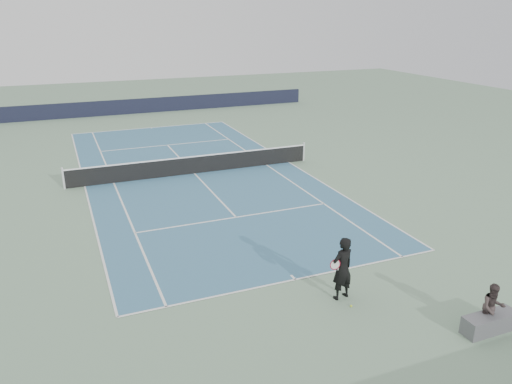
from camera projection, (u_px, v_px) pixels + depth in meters
name	position (u px, v px, depth m)	size (l,w,h in m)	color
ground	(194.00, 174.00, 26.10)	(80.00, 80.00, 0.00)	gray
court_surface	(194.00, 174.00, 26.10)	(10.97, 23.77, 0.01)	#396A88
tennis_net	(194.00, 164.00, 25.93)	(12.90, 0.10, 1.07)	silver
windscreen_far	(137.00, 106.00, 41.48)	(30.00, 0.25, 1.20)	black
tennis_player	(342.00, 268.00, 14.44)	(0.86, 0.65, 1.95)	black
tennis_ball	(351.00, 306.00, 14.28)	(0.07, 0.07, 0.07)	#C1DC2D
spectator_bench	(491.00, 315.00, 13.05)	(1.64, 1.04, 1.39)	#545559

